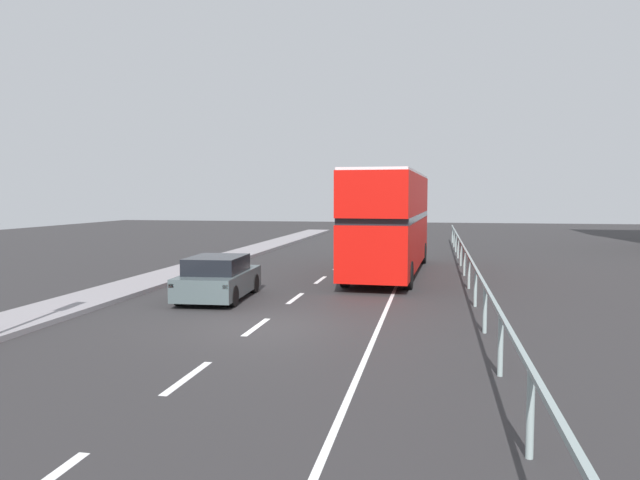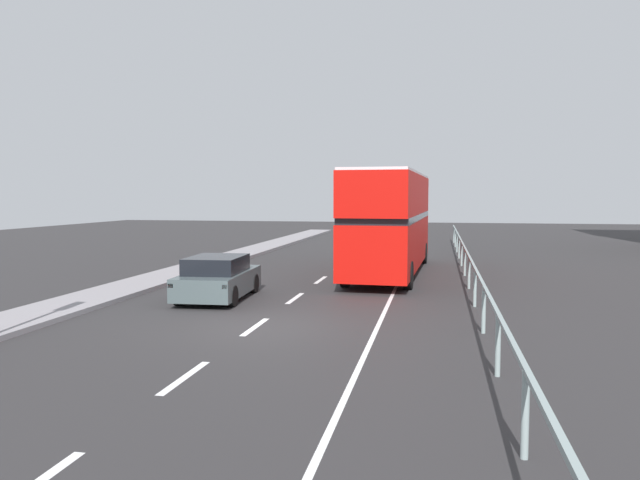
% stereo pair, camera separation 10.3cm
% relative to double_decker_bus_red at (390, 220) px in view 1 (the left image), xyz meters
% --- Properties ---
extents(ground_plane, '(73.84, 120.00, 0.10)m').
position_rel_double_decker_bus_red_xyz_m(ground_plane, '(-2.53, -10.82, -2.33)').
color(ground_plane, '#2C2A2B').
extents(near_sidewalk_kerb, '(2.00, 80.00, 0.14)m').
position_rel_double_decker_bus_red_xyz_m(near_sidewalk_kerb, '(-8.73, -10.82, -2.21)').
color(near_sidewalk_kerb, gray).
rests_on(near_sidewalk_kerb, ground).
extents(lane_paint_markings, '(3.17, 46.00, 0.01)m').
position_rel_double_decker_bus_red_xyz_m(lane_paint_markings, '(-0.69, -2.05, -2.28)').
color(lane_paint_markings, silver).
rests_on(lane_paint_markings, ground).
extents(bridge_side_railing, '(0.10, 42.00, 1.17)m').
position_rel_double_decker_bus_red_xyz_m(bridge_side_railing, '(3.07, -1.82, -1.34)').
color(bridge_side_railing, gray).
rests_on(bridge_side_railing, ground).
extents(double_decker_bus_red, '(2.93, 11.40, 4.25)m').
position_rel_double_decker_bus_red_xyz_m(double_decker_bus_red, '(0.00, 0.00, 0.00)').
color(double_decker_bus_red, red).
rests_on(double_decker_bus_red, ground).
extents(hatchback_car_near, '(2.05, 4.10, 1.39)m').
position_rel_double_decker_bus_red_xyz_m(hatchback_car_near, '(-4.91, -7.29, -1.61)').
color(hatchback_car_near, '#424E50').
rests_on(hatchback_car_near, ground).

